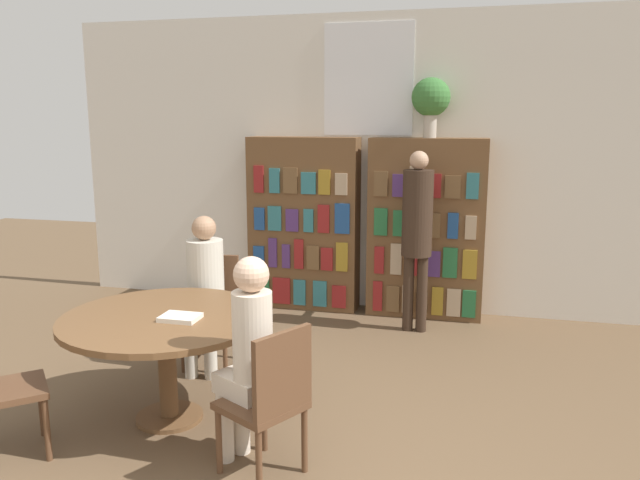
{
  "coord_description": "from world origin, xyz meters",
  "views": [
    {
      "loc": [
        1.08,
        -2.42,
        1.98
      ],
      "look_at": [
        -0.06,
        2.15,
        1.05
      ],
      "focal_mm": 35.0,
      "sensor_mm": 36.0,
      "label": 1
    }
  ],
  "objects": [
    {
      "name": "librarian_standing",
      "position": [
        0.59,
        3.25,
        1.02
      ],
      "size": [
        0.28,
        0.55,
        1.69
      ],
      "color": "#332319",
      "rests_on": "ground_plane"
    },
    {
      "name": "seated_reader_right",
      "position": [
        -0.11,
        0.67,
        0.7
      ],
      "size": [
        0.39,
        0.35,
        1.25
      ],
      "rotation": [
        0.0,
        0.0,
        1.06
      ],
      "color": "beige",
      "rests_on": "ground_plane"
    },
    {
      "name": "seated_reader_left",
      "position": [
        -0.92,
        1.9,
        0.71
      ],
      "size": [
        0.32,
        0.4,
        1.24
      ],
      "rotation": [
        0.0,
        0.0,
        -3.03
      ],
      "color": "beige",
      "rests_on": "ground_plane"
    },
    {
      "name": "chair_left_side",
      "position": [
        -0.94,
        2.08,
        0.49
      ],
      "size": [
        0.44,
        0.44,
        0.88
      ],
      "rotation": [
        0.0,
        0.0,
        -3.03
      ],
      "color": "brown",
      "rests_on": "ground_plane"
    },
    {
      "name": "reading_table",
      "position": [
        -0.83,
        1.08,
        0.62
      ],
      "size": [
        1.34,
        1.34,
        0.72
      ],
      "color": "brown",
      "rests_on": "ground_plane"
    },
    {
      "name": "bookshelf_left",
      "position": [
        -0.63,
        3.75,
        0.89
      ],
      "size": [
        1.14,
        0.34,
        1.78
      ],
      "color": "brown",
      "rests_on": "ground_plane"
    },
    {
      "name": "bookshelf_right",
      "position": [
        0.63,
        3.75,
        0.89
      ],
      "size": [
        1.14,
        0.34,
        1.78
      ],
      "color": "brown",
      "rests_on": "ground_plane"
    },
    {
      "name": "chair_far_side",
      "position": [
        0.05,
        0.58,
        0.49
      ],
      "size": [
        0.54,
        0.54,
        0.88
      ],
      "rotation": [
        0.0,
        0.0,
        1.06
      ],
      "color": "brown",
      "rests_on": "ground_plane"
    },
    {
      "name": "flower_vase",
      "position": [
        0.64,
        3.75,
        2.15
      ],
      "size": [
        0.37,
        0.37,
        0.57
      ],
      "color": "#B7AD9E",
      "rests_on": "bookshelf_right"
    },
    {
      "name": "open_book_on_table",
      "position": [
        -0.69,
        1.02,
        0.74
      ],
      "size": [
        0.24,
        0.18,
        0.03
      ],
      "color": "silver",
      "rests_on": "reading_table"
    },
    {
      "name": "wall_back",
      "position": [
        0.0,
        3.94,
        1.51
      ],
      "size": [
        6.4,
        0.07,
        3.0
      ],
      "color": "silver",
      "rests_on": "ground_plane"
    }
  ]
}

